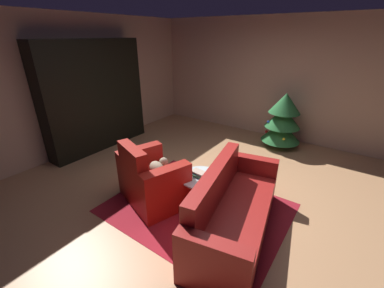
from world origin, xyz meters
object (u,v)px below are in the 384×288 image
at_px(coffee_table, 201,180).
at_px(book_stack_on_table, 199,174).
at_px(bookshelf_unit, 102,96).
at_px(bottle_on_table, 189,171).
at_px(armchair_red, 151,181).
at_px(couch_red, 232,212).
at_px(decorated_tree, 283,120).

relative_size(coffee_table, book_stack_on_table, 2.74).
bearing_deg(bookshelf_unit, bottle_on_table, -14.13).
height_order(armchair_red, book_stack_on_table, armchair_red).
distance_m(couch_red, coffee_table, 0.68).
relative_size(armchair_red, book_stack_on_table, 5.15).
height_order(coffee_table, decorated_tree, decorated_tree).
bearing_deg(couch_red, bookshelf_unit, 166.64).
bearing_deg(armchair_red, coffee_table, 29.96).
xyz_separation_m(armchair_red, decorated_tree, (0.94, 3.08, 0.28)).
relative_size(bookshelf_unit, couch_red, 1.10).
height_order(bottle_on_table, decorated_tree, decorated_tree).
relative_size(armchair_red, couch_red, 0.57).
bearing_deg(bookshelf_unit, decorated_tree, 33.54).
relative_size(bookshelf_unit, decorated_tree, 1.86).
height_order(bookshelf_unit, decorated_tree, bookshelf_unit).
height_order(couch_red, bottle_on_table, couch_red).
bearing_deg(couch_red, armchair_red, -174.79).
bearing_deg(coffee_table, armchair_red, -150.04).
xyz_separation_m(coffee_table, decorated_tree, (0.31, 2.72, 0.21)).
bearing_deg(bottle_on_table, decorated_tree, 81.16).
bearing_deg(couch_red, book_stack_on_table, 160.18).
bearing_deg(coffee_table, bookshelf_unit, 168.50).
distance_m(couch_red, bottle_on_table, 0.81).
bearing_deg(decorated_tree, book_stack_on_table, -97.03).
height_order(bookshelf_unit, couch_red, bookshelf_unit).
relative_size(couch_red, bottle_on_table, 8.14).
bearing_deg(bottle_on_table, armchair_red, -152.92).
height_order(bookshelf_unit, armchair_red, bookshelf_unit).
height_order(book_stack_on_table, decorated_tree, decorated_tree).
xyz_separation_m(couch_red, coffee_table, (-0.63, 0.25, 0.11)).
distance_m(bookshelf_unit, couch_red, 3.72).
distance_m(couch_red, decorated_tree, 3.00).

